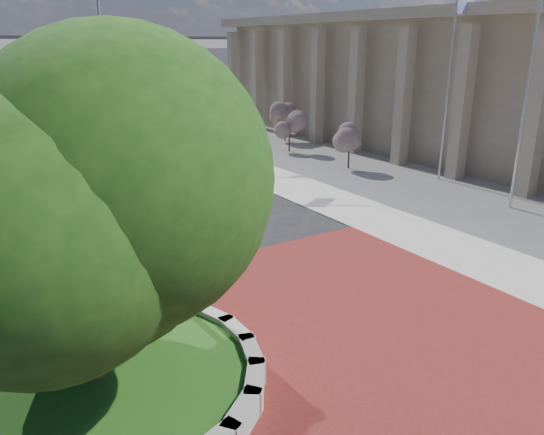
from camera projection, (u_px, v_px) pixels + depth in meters
The scene contains 16 objects.
ground at pixel (299, 326), 13.36m from camera, with size 200.00×200.00×0.00m, color black.
plaza at pixel (323, 343), 12.56m from camera, with size 12.00×12.00×0.04m, color maroon.
sidewalk at pixel (431, 170), 29.50m from camera, with size 20.00×50.00×0.04m, color #9E9B93.
planter_wall at pixel (201, 348), 11.90m from camera, with size 2.96×6.77×0.54m.
grass_bed at pixel (98, 384), 10.76m from camera, with size 6.10×6.10×0.40m, color #1B4B15.
civic_building at pixel (496, 83), 33.60m from camera, with size 17.35×44.00×8.60m.
tree_planter at pixel (78, 220), 9.65m from camera, with size 5.20×5.20×6.33m.
tree_street at pixel (8, 122), 24.74m from camera, with size 4.40×4.40×5.45m.
post_clock at pixel (161, 210), 13.50m from camera, with size 1.26×1.26×4.99m.
parked_car at pixel (58, 114), 46.71m from camera, with size 1.77×4.41×1.50m, color #57180C.
flagpole_a at pixel (529, 78), 21.09m from camera, with size 1.55×0.82×10.63m.
flagpole_b at pixel (448, 85), 26.02m from camera, with size 1.45×0.17×9.30m.
street_lamp_near at pixel (107, 56), 36.12m from camera, with size 2.25×0.53×10.06m.
shrub_near at pixel (349, 141), 29.37m from camera, with size 1.20×1.20×2.20m.
shrub_mid at pixel (289, 127), 33.92m from camera, with size 1.20×1.20×2.20m.
shrub_far at pixel (285, 119), 37.75m from camera, with size 1.20×1.20×2.20m.
Camera 1 is at (-6.90, -9.62, 6.82)m, focal length 35.00 mm.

